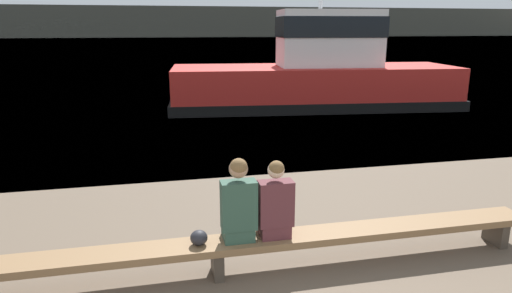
{
  "coord_description": "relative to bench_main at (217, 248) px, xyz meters",
  "views": [
    {
      "loc": [
        -0.93,
        -2.02,
        2.94
      ],
      "look_at": [
        0.85,
        5.95,
        0.79
      ],
      "focal_mm": 32.0,
      "sensor_mm": 36.0,
      "label": 1
    }
  ],
  "objects": [
    {
      "name": "bench_main",
      "position": [
        0.0,
        0.0,
        0.0
      ],
      "size": [
        8.41,
        0.45,
        0.44
      ],
      "color": "brown",
      "rests_on": "ground"
    },
    {
      "name": "water_surface",
      "position": [
        0.3,
        123.67,
        -0.37
      ],
      "size": [
        240.0,
        240.0,
        0.0
      ],
      "primitive_type": "plane",
      "color": "teal",
      "rests_on": "ground"
    },
    {
      "name": "far_shoreline",
      "position": [
        0.3,
        132.26,
        3.81
      ],
      "size": [
        600.0,
        12.0,
        8.36
      ],
      "primitive_type": "cube",
      "color": "#4C4C42",
      "rests_on": "ground"
    },
    {
      "name": "person_left",
      "position": [
        0.27,
        -0.01,
        0.55
      ],
      "size": [
        0.42,
        0.37,
        1.04
      ],
      "color": "#2D4C3D",
      "rests_on": "bench_main"
    },
    {
      "name": "tugboat_red",
      "position": [
        5.31,
        11.18,
        0.74
      ],
      "size": [
        10.88,
        4.39,
        6.84
      ],
      "rotation": [
        0.0,
        0.0,
        1.47
      ],
      "color": "red",
      "rests_on": "water_surface"
    },
    {
      "name": "person_right",
      "position": [
        0.72,
        -0.0,
        0.5
      ],
      "size": [
        0.42,
        0.36,
        0.98
      ],
      "color": "#56282D",
      "rests_on": "bench_main"
    },
    {
      "name": "shopping_bag",
      "position": [
        -0.21,
        -0.02,
        0.16
      ],
      "size": [
        0.21,
        0.2,
        0.18
      ],
      "color": "#232328",
      "rests_on": "bench_main"
    }
  ]
}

